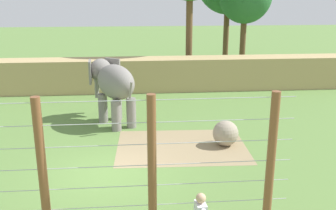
{
  "coord_description": "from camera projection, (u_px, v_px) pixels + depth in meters",
  "views": [
    {
      "loc": [
        0.92,
        -11.69,
        5.78
      ],
      "look_at": [
        2.27,
        3.19,
        1.4
      ],
      "focal_mm": 40.68,
      "sensor_mm": 36.0,
      "label": 1
    }
  ],
  "objects": [
    {
      "name": "ground_plane",
      "position": [
        109.0,
        173.0,
        12.72
      ],
      "size": [
        120.0,
        120.0,
        0.0
      ],
      "primitive_type": "plane",
      "color": "#5B7F3D"
    },
    {
      "name": "dirt_patch",
      "position": [
        182.0,
        146.0,
        14.97
      ],
      "size": [
        5.19,
        3.88,
        0.01
      ],
      "primitive_type": "cube",
      "rotation": [
        0.0,
        0.0,
        -0.04
      ],
      "color": "#937F5B",
      "rests_on": "ground"
    },
    {
      "name": "embankment_wall",
      "position": [
        119.0,
        75.0,
        23.34
      ],
      "size": [
        36.0,
        1.8,
        1.98
      ],
      "primitive_type": "cube",
      "color": "tan",
      "rests_on": "ground"
    },
    {
      "name": "elephant",
      "position": [
        113.0,
        83.0,
        17.2
      ],
      "size": [
        2.64,
        3.48,
        2.83
      ],
      "color": "gray",
      "rests_on": "ground"
    },
    {
      "name": "enrichment_ball",
      "position": [
        226.0,
        133.0,
        14.96
      ],
      "size": [
        1.01,
        1.01,
        1.01
      ],
      "primitive_type": "sphere",
      "color": "gray",
      "rests_on": "ground"
    },
    {
      "name": "cable_fence",
      "position": [
        98.0,
        166.0,
        9.2
      ],
      "size": [
        9.61,
        0.22,
        3.54
      ],
      "color": "brown",
      "rests_on": "ground"
    }
  ]
}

